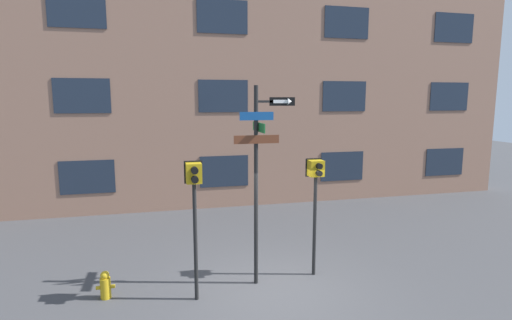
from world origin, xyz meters
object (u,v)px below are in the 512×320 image
at_px(street_sign_pole, 259,167).
at_px(pedestrian_signal_left, 194,193).
at_px(pedestrian_signal_right, 316,185).
at_px(fire_hydrant, 105,285).

xyz_separation_m(street_sign_pole, pedestrian_signal_left, (-1.42, -0.42, -0.40)).
height_order(pedestrian_signal_right, fire_hydrant, pedestrian_signal_right).
bearing_deg(street_sign_pole, pedestrian_signal_left, -163.36).
relative_size(street_sign_pole, pedestrian_signal_right, 1.59).
bearing_deg(fire_hydrant, street_sign_pole, -1.30).
distance_m(pedestrian_signal_right, fire_hydrant, 4.95).
xyz_separation_m(pedestrian_signal_right, fire_hydrant, (-4.59, -0.04, -1.86)).
height_order(street_sign_pole, pedestrian_signal_right, street_sign_pole).
height_order(street_sign_pole, pedestrian_signal_left, street_sign_pole).
distance_m(pedestrian_signal_left, fire_hydrant, 2.71).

